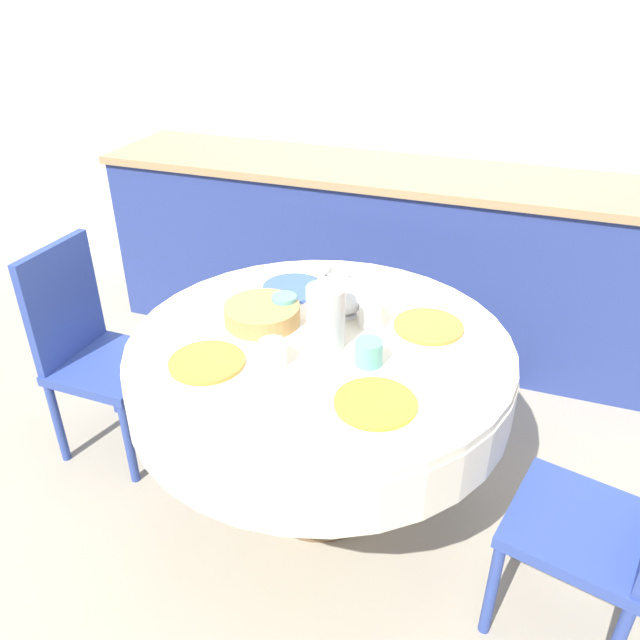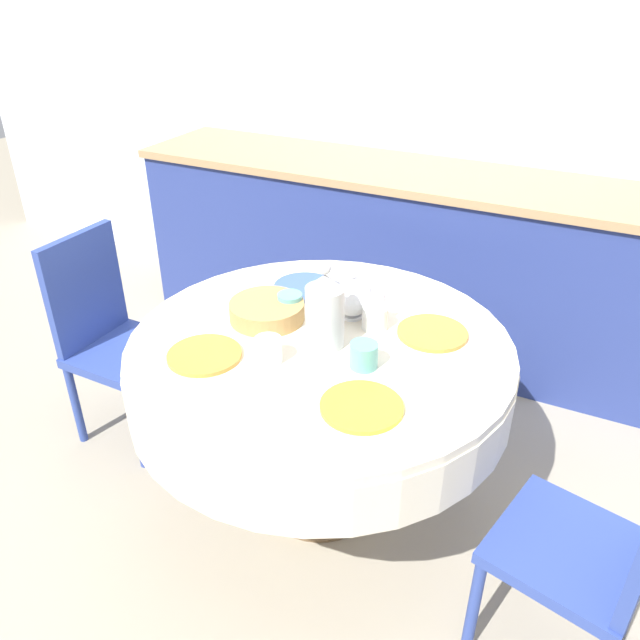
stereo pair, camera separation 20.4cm
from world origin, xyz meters
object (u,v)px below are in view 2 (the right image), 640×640
object	(u,v)px
coffee_carafe	(325,311)
teapot	(353,296)
chair_right	(110,331)
chair_left	(605,545)

from	to	relation	value
coffee_carafe	teapot	world-z (taller)	coffee_carafe
chair_right	teapot	world-z (taller)	teapot
coffee_carafe	teapot	size ratio (longest dim) A/B	1.51
chair_left	teapot	bearing A→B (deg)	79.00
coffee_carafe	chair_right	bearing A→B (deg)	177.99
chair_right	teapot	size ratio (longest dim) A/B	4.62
chair_right	coffee_carafe	world-z (taller)	coffee_carafe
coffee_carafe	teapot	bearing A→B (deg)	88.19
chair_left	coffee_carafe	bearing A→B (deg)	90.50
chair_right	teapot	xyz separation A→B (m)	(1.04, 0.17, 0.33)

